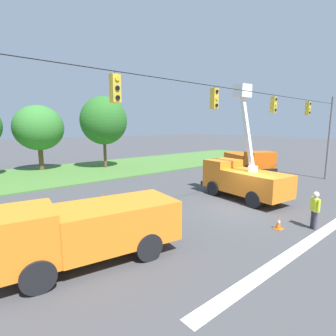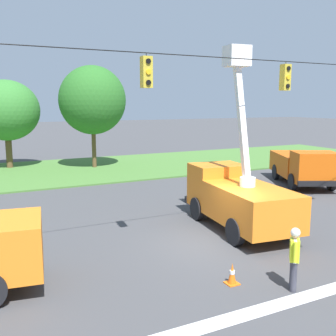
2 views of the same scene
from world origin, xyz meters
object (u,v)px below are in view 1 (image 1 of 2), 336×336
object	(u,v)px
utility_truck_support_near	(249,161)
utility_truck_support_far	(90,228)
traffic_cone_foreground_left	(279,223)
road_worker	(315,208)
utility_truck_bucket_lift	(243,177)
tree_centre	(39,128)
tree_east	(104,121)
traffic_cone_mid_left	(103,199)

from	to	relation	value
utility_truck_support_near	utility_truck_support_far	bearing A→B (deg)	-162.15
utility_truck_support_near	traffic_cone_foreground_left	world-z (taller)	utility_truck_support_near
utility_truck_support_far	road_worker	size ratio (longest dim) A/B	3.66
utility_truck_bucket_lift	utility_truck_support_near	distance (m)	10.31
utility_truck_support_near	utility_truck_support_far	distance (m)	20.94
tree_centre	traffic_cone_foreground_left	distance (m)	24.79
utility_truck_bucket_lift	tree_east	bearing A→B (deg)	93.30
utility_truck_bucket_lift	utility_truck_support_near	world-z (taller)	utility_truck_bucket_lift
utility_truck_support_far	utility_truck_bucket_lift	bearing A→B (deg)	6.32
tree_east	utility_truck_support_near	world-z (taller)	tree_east
utility_truck_support_far	traffic_cone_foreground_left	bearing A→B (deg)	-20.26
utility_truck_bucket_lift	tree_centre	bearing A→B (deg)	109.21
tree_centre	utility_truck_support_far	size ratio (longest dim) A/B	1.06
tree_centre	road_worker	world-z (taller)	tree_centre
tree_centre	utility_truck_support_far	world-z (taller)	tree_centre
utility_truck_support_near	tree_centre	bearing A→B (deg)	136.97
tree_east	traffic_cone_mid_left	size ratio (longest dim) A/B	11.58
utility_truck_bucket_lift	utility_truck_support_far	distance (m)	11.10
road_worker	utility_truck_bucket_lift	bearing A→B (deg)	69.77
utility_truck_bucket_lift	traffic_cone_mid_left	distance (m)	9.01
traffic_cone_mid_left	utility_truck_support_far	bearing A→B (deg)	-120.03
tree_centre	traffic_cone_mid_left	size ratio (longest dim) A/B	10.01
utility_truck_bucket_lift	utility_truck_support_far	size ratio (longest dim) A/B	1.13
tree_centre	utility_truck_bucket_lift	size ratio (longest dim) A/B	0.94
traffic_cone_foreground_left	utility_truck_bucket_lift	bearing A→B (deg)	52.29
tree_east	traffic_cone_mid_left	bearing A→B (deg)	-117.84
tree_centre	utility_truck_support_far	xyz separation A→B (m)	(-4.06, -21.24, -3.27)
utility_truck_support_far	road_worker	xyz separation A→B (m)	(9.13, -3.93, -0.23)
traffic_cone_mid_left	traffic_cone_foreground_left	bearing A→B (deg)	-63.34
utility_truck_support_far	traffic_cone_foreground_left	distance (m)	8.42
utility_truck_support_near	traffic_cone_foreground_left	size ratio (longest dim) A/B	10.66
utility_truck_bucket_lift	traffic_cone_mid_left	world-z (taller)	utility_truck_bucket_lift
tree_centre	traffic_cone_mid_left	world-z (taller)	tree_centre
utility_truck_support_near	utility_truck_support_far	size ratio (longest dim) A/B	1.01
tree_centre	tree_east	world-z (taller)	tree_east
tree_centre	utility_truck_bucket_lift	world-z (taller)	utility_truck_bucket_lift
tree_east	road_worker	size ratio (longest dim) A/B	4.47
tree_centre	utility_truck_support_far	bearing A→B (deg)	-100.82
tree_centre	traffic_cone_mid_left	distance (m)	15.89
utility_truck_support_near	traffic_cone_mid_left	size ratio (longest dim) A/B	9.59
utility_truck_support_near	utility_truck_support_far	xyz separation A→B (m)	(-19.93, -6.42, 0.03)
tree_east	traffic_cone_foreground_left	size ratio (longest dim) A/B	12.88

